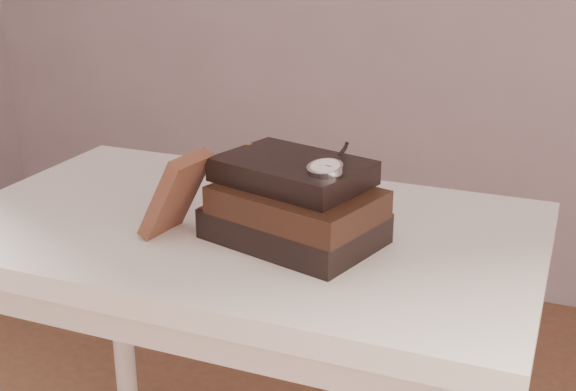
% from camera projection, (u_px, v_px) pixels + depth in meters
% --- Properties ---
extents(table, '(1.00, 0.60, 0.75)m').
position_uv_depth(table, '(243.00, 270.00, 1.31)').
color(table, silver).
rests_on(table, ground).
extents(book_stack, '(0.30, 0.25, 0.13)m').
position_uv_depth(book_stack, '(295.00, 205.00, 1.18)').
color(book_stack, black).
rests_on(book_stack, table).
extents(journal, '(0.11, 0.11, 0.14)m').
position_uv_depth(journal, '(176.00, 194.00, 1.20)').
color(journal, '#432319').
rests_on(journal, table).
extents(pocket_watch, '(0.07, 0.16, 0.02)m').
position_uv_depth(pocket_watch, '(326.00, 167.00, 1.11)').
color(pocket_watch, silver).
rests_on(pocket_watch, book_stack).
extents(eyeglasses, '(0.14, 0.15, 0.05)m').
position_uv_depth(eyeglasses, '(283.00, 171.00, 1.30)').
color(eyeglasses, silver).
rests_on(eyeglasses, book_stack).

